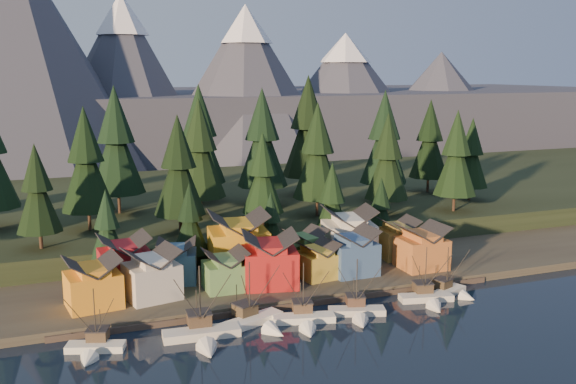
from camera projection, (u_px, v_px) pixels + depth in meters
name	position (u px, v px, depth m)	size (l,w,h in m)	color
ground	(327.00, 342.00, 97.00)	(500.00, 500.00, 0.00)	black
shore_strip	(248.00, 264.00, 133.59)	(400.00, 50.00, 1.50)	#353027
hillside	(195.00, 206.00, 179.07)	(420.00, 100.00, 6.00)	black
dock	(288.00, 303.00, 112.06)	(80.00, 4.00, 1.00)	#4F4338
mountain_ridge	(123.00, 103.00, 286.76)	(560.00, 190.00, 90.00)	#4B4E60
boat_0	(93.00, 340.00, 92.85)	(9.08, 9.55, 10.36)	white
boat_1	(203.00, 327.00, 97.07)	(12.32, 13.28, 12.49)	beige
boat_2	(257.00, 314.00, 102.61)	(11.31, 11.67, 11.47)	white
boat_3	(305.00, 313.00, 103.44)	(10.78, 11.34, 10.91)	white
boat_4	(358.00, 305.00, 106.67)	(10.08, 10.47, 10.56)	beige
boat_5	(429.00, 292.00, 113.05)	(10.11, 10.66, 10.81)	silver
boat_6	(453.00, 285.00, 116.84)	(8.15, 8.64, 9.83)	white
house_front_0	(93.00, 281.00, 106.57)	(9.57, 9.17, 8.53)	orange
house_front_1	(152.00, 272.00, 110.61)	(9.99, 9.73, 8.81)	beige
house_front_2	(225.00, 269.00, 115.31)	(7.47, 7.53, 7.25)	#578447
house_front_3	(270.00, 258.00, 117.19)	(11.40, 11.05, 9.86)	#A11919
house_front_4	(317.00, 259.00, 121.90)	(7.74, 8.20, 6.93)	gold
house_front_5	(353.00, 250.00, 123.84)	(8.74, 7.99, 8.97)	#36547F
house_front_6	(422.00, 245.00, 127.62)	(8.83, 8.34, 8.80)	#B8672F
house_back_0	(125.00, 260.00, 116.91)	(9.33, 9.01, 9.50)	maroon
house_back_1	(177.00, 260.00, 119.32)	(8.64, 8.70, 7.98)	#35587D
house_back_2	(238.00, 240.00, 125.58)	(12.13, 11.33, 11.75)	#C58C1B
house_back_3	(305.00, 247.00, 128.57)	(8.70, 8.02, 7.74)	#416F3C
house_back_4	(349.00, 233.00, 133.14)	(11.67, 11.35, 10.96)	silver
house_back_5	(398.00, 237.00, 134.84)	(8.07, 8.15, 8.40)	olive
tree_hill_2	(37.00, 192.00, 123.85)	(8.93, 8.93, 20.79)	#332319
tree_hill_3	(86.00, 163.00, 137.71)	(11.63, 11.63, 27.10)	#332319
tree_hill_4	(116.00, 144.00, 153.87)	(13.34, 13.34, 31.08)	#332319
tree_hill_5	(179.00, 169.00, 134.98)	(10.97, 10.97, 25.56)	#332319
tree_hill_6	(200.00, 152.00, 151.26)	(12.17, 12.17, 28.35)	#332319
tree_hill_7	(263.00, 176.00, 139.85)	(9.21, 9.21, 21.45)	#332319
tree_hill_8	(262.00, 141.00, 163.77)	(12.99, 12.99, 30.26)	#332319
tree_hill_9	(317.00, 154.00, 151.27)	(11.70, 11.70, 27.25)	#332319
tree_hill_10	(308.00, 130.00, 176.39)	(14.29, 14.29, 33.29)	#332319
tree_hill_11	(387.00, 160.00, 152.52)	(10.62, 10.62, 24.74)	#332319
tree_hill_12	(384.00, 141.00, 169.52)	(12.66, 12.66, 29.48)	#332319
tree_hill_13	(456.00, 156.00, 156.93)	(10.80, 10.80, 25.16)	#332319
tree_hill_14	(430.00, 142.00, 181.62)	(11.37, 11.37, 26.48)	#332319
tree_hill_15	(200.00, 138.00, 167.98)	(13.33, 13.33, 31.05)	#332319
tree_hill_17	(471.00, 155.00, 170.60)	(9.53, 9.53, 22.20)	#332319
tree_shore_0	(107.00, 229.00, 121.93)	(7.28, 7.28, 16.96)	#332319
tree_shore_1	(190.00, 221.00, 127.49)	(7.40, 7.40, 17.24)	#332319
tree_shore_2	(271.00, 222.00, 133.75)	(6.07, 6.07, 14.14)	#332319
tree_shore_3	(332.00, 203.00, 138.07)	(8.45, 8.45, 19.69)	#332319
tree_shore_4	(381.00, 209.00, 142.67)	(6.72, 6.72, 15.66)	#332319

